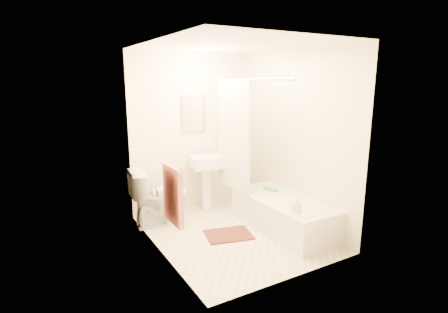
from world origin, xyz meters
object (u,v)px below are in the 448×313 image
toilet (160,197)px  soap_bottle (297,205)px  bathtub (283,214)px  bath_mat (228,235)px  sink (207,181)px

toilet → soap_bottle: size_ratio=4.43×
toilet → soap_bottle: 1.90m
toilet → bathtub: bearing=-120.7°
bath_mat → soap_bottle: size_ratio=3.22×
sink → bathtub: bearing=-56.3°
soap_bottle → bathtub: bearing=67.8°
toilet → bath_mat: 1.10m
sink → bathtub: size_ratio=0.60×
bathtub → soap_bottle: 0.60m
bathtub → soap_bottle: bearing=-112.2°
sink → bath_mat: size_ratio=1.60×
sink → bathtub: (0.56, -1.15, -0.25)m
toilet → bath_mat: bearing=-136.7°
toilet → bath_mat: toilet is taller
toilet → sink: bearing=-74.3°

